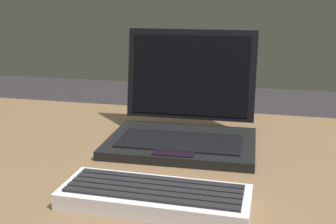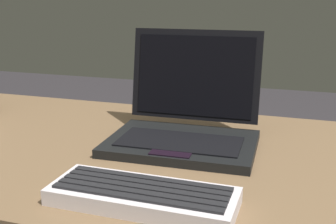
% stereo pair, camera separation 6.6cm
% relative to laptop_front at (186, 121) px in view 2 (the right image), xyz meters
% --- Properties ---
extents(desk, '(1.65, 0.68, 0.73)m').
position_rel_laptop_front_xyz_m(desk, '(0.05, -0.07, -0.15)').
color(desk, brown).
rests_on(desk, ground).
extents(laptop_front, '(0.32, 0.27, 0.24)m').
position_rel_laptop_front_xyz_m(laptop_front, '(0.00, 0.00, 0.00)').
color(laptop_front, black).
rests_on(laptop_front, desk).
extents(external_keyboard, '(0.30, 0.11, 0.03)m').
position_rel_laptop_front_xyz_m(external_keyboard, '(0.01, -0.30, -0.03)').
color(external_keyboard, silver).
rests_on(external_keyboard, desk).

